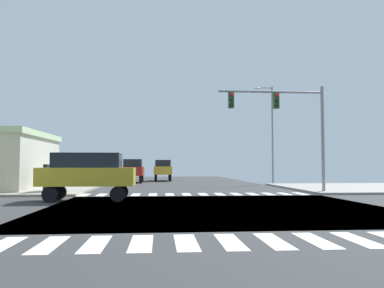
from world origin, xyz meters
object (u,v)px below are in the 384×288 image
(pickup_farside_1, at_px, (133,170))
(suv_queued_3, at_px, (163,168))
(street_lamp, at_px, (270,127))
(suv_leading_4, at_px, (88,172))
(traffic_signal_mast, at_px, (283,113))

(pickup_farside_1, relative_size, suv_queued_3, 1.11)
(suv_queued_3, bearing_deg, street_lamp, 141.37)
(pickup_farside_1, xyz_separation_m, suv_leading_4, (-0.90, -20.13, 0.10))
(pickup_farside_1, distance_m, suv_queued_3, 5.43)
(traffic_signal_mast, bearing_deg, suv_queued_3, 109.67)
(traffic_signal_mast, distance_m, pickup_farside_1, 19.40)
(traffic_signal_mast, bearing_deg, pickup_farside_1, 122.87)
(suv_queued_3, distance_m, suv_leading_4, 24.96)
(pickup_farside_1, bearing_deg, suv_leading_4, 87.45)
(street_lamp, distance_m, suv_queued_3, 13.54)
(traffic_signal_mast, height_order, street_lamp, street_lamp)
(street_lamp, height_order, pickup_farside_1, street_lamp)
(street_lamp, distance_m, pickup_farside_1, 14.19)
(traffic_signal_mast, height_order, suv_queued_3, traffic_signal_mast)
(street_lamp, distance_m, suv_leading_4, 22.07)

